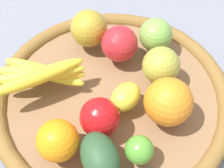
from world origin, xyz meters
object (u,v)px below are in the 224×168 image
at_px(orange_0, 168,102).
at_px(orange_1, 58,141).
at_px(apple_4, 89,28).
at_px(apple_0, 161,65).
at_px(apple_1, 121,44).
at_px(apple_3, 156,35).
at_px(apple_2, 100,117).
at_px(avocado, 100,157).
at_px(lime_0, 139,150).
at_px(lemon_0, 126,97).
at_px(banana_bunch, 40,74).

relative_size(orange_0, orange_1, 1.22).
bearing_deg(orange_0, apple_4, -42.81).
bearing_deg(apple_4, apple_0, 154.33).
bearing_deg(apple_1, apple_3, -148.65).
xyz_separation_m(apple_2, apple_4, (0.06, -0.20, 0.00)).
height_order(apple_4, orange_1, apple_4).
bearing_deg(orange_0, avocado, 49.29).
xyz_separation_m(lime_0, lemon_0, (0.04, -0.10, -0.00)).
bearing_deg(apple_1, lime_0, 106.24).
bearing_deg(orange_1, apple_3, -116.29).
distance_m(banana_bunch, apple_1, 0.17).
xyz_separation_m(lime_0, apple_3, (-0.00, -0.25, 0.01)).
height_order(lime_0, orange_1, orange_1).
xyz_separation_m(apple_3, avocado, (0.06, 0.28, -0.00)).
bearing_deg(apple_4, orange_0, 137.19).
distance_m(apple_0, orange_1, 0.23).
height_order(banana_bunch, lime_0, banana_bunch).
bearing_deg(apple_3, lemon_0, 76.17).
relative_size(apple_0, avocado, 0.83).
xyz_separation_m(banana_bunch, apple_1, (-0.13, -0.10, 0.00)).
height_order(orange_0, avocado, orange_0).
bearing_deg(apple_3, apple_2, 70.70).
height_order(apple_0, apple_3, apple_0).
height_order(banana_bunch, apple_1, apple_1).
height_order(orange_0, apple_4, orange_0).
relative_size(apple_0, lemon_0, 1.13).
relative_size(apple_1, avocado, 0.84).
bearing_deg(banana_bunch, lemon_0, 173.58).
relative_size(apple_4, lemon_0, 1.21).
relative_size(orange_0, apple_4, 1.11).
relative_size(apple_1, apple_3, 1.07).
xyz_separation_m(apple_0, apple_1, (0.08, -0.04, 0.00)).
distance_m(orange_0, apple_0, 0.09).
bearing_deg(lemon_0, banana_bunch, -6.42).
bearing_deg(apple_0, apple_3, -78.08).
xyz_separation_m(orange_1, lemon_0, (-0.09, -0.11, -0.01)).
relative_size(lime_0, avocado, 0.55).
bearing_deg(apple_2, apple_4, -73.26).
height_order(apple_1, apple_3, apple_1).
height_order(orange_0, banana_bunch, orange_0).
distance_m(orange_1, avocado, 0.07).
bearing_deg(apple_2, avocado, 101.04).
bearing_deg(banana_bunch, apple_2, 149.15).
xyz_separation_m(lime_0, avocado, (0.06, 0.02, 0.01)).
bearing_deg(orange_1, lemon_0, -130.08).
height_order(orange_0, lemon_0, orange_0).
bearing_deg(apple_0, banana_bunch, 14.26).
height_order(apple_2, orange_1, orange_1).
xyz_separation_m(apple_0, apple_4, (0.15, -0.07, 0.00)).
xyz_separation_m(orange_0, lime_0, (0.04, 0.09, -0.02)).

